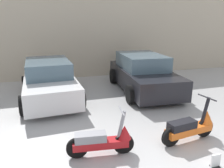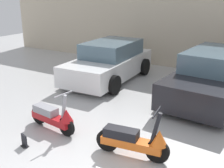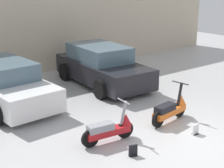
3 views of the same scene
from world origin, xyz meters
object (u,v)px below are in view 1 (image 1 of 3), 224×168
at_px(scooter_front_left, 104,140).
at_px(car_rear_left, 49,81).
at_px(scooter_front_right, 191,126).
at_px(car_rear_center, 142,73).
at_px(placard_near_right_scooter, 216,161).

distance_m(scooter_front_left, car_rear_left, 4.01).
height_order(scooter_front_right, car_rear_left, car_rear_left).
height_order(scooter_front_right, car_rear_center, car_rear_center).
xyz_separation_m(scooter_front_right, car_rear_center, (0.53, 3.86, 0.31)).
height_order(scooter_front_left, car_rear_left, car_rear_left).
xyz_separation_m(scooter_front_right, placard_near_right_scooter, (-0.12, -0.94, -0.24)).
bearing_deg(car_rear_left, car_rear_center, 86.19).
xyz_separation_m(car_rear_left, car_rear_center, (3.51, -0.05, 0.03)).
relative_size(scooter_front_right, car_rear_left, 0.36).
bearing_deg(scooter_front_right, scooter_front_left, 171.44).
bearing_deg(car_rear_left, scooter_front_left, 10.73).
relative_size(scooter_front_right, car_rear_center, 0.34).
xyz_separation_m(scooter_front_left, scooter_front_right, (2.02, -0.02, 0.02)).
height_order(scooter_front_left, car_rear_center, car_rear_center).
bearing_deg(scooter_front_left, car_rear_left, 110.46).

